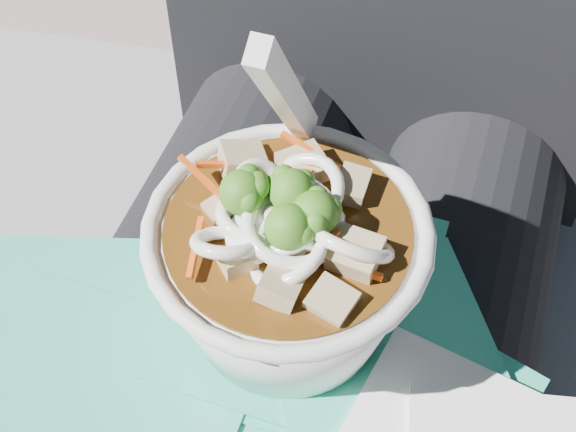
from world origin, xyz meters
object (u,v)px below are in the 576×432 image
(person_body, at_px, (324,262))
(udon_bowl, at_px, (288,261))
(stone_ledge, at_px, (329,394))
(lap, at_px, (282,398))
(plastic_bag, at_px, (252,345))

(person_body, relative_size, udon_bowl, 5.01)
(person_body, distance_m, udon_bowl, 0.14)
(stone_ledge, relative_size, lap, 2.08)
(stone_ledge, distance_m, lap, 0.32)
(stone_ledge, relative_size, person_body, 1.02)
(stone_ledge, height_order, lap, lap)
(lap, height_order, person_body, person_body)
(lap, relative_size, person_body, 0.49)
(plastic_bag, relative_size, udon_bowl, 1.75)
(lap, relative_size, plastic_bag, 1.40)
(stone_ledge, bearing_deg, person_body, -90.00)
(plastic_bag, bearing_deg, lap, 34.06)
(person_body, xyz_separation_m, udon_bowl, (0.00, -0.08, 0.11))
(person_body, height_order, plastic_bag, person_body)
(udon_bowl, bearing_deg, lap, -91.76)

